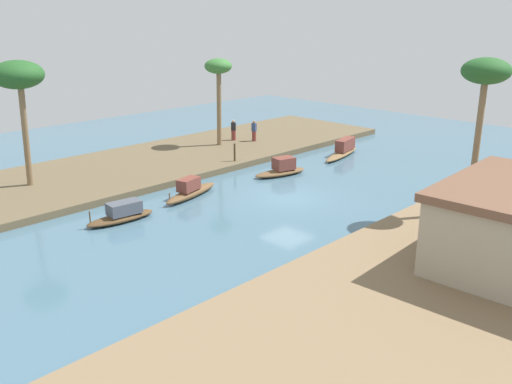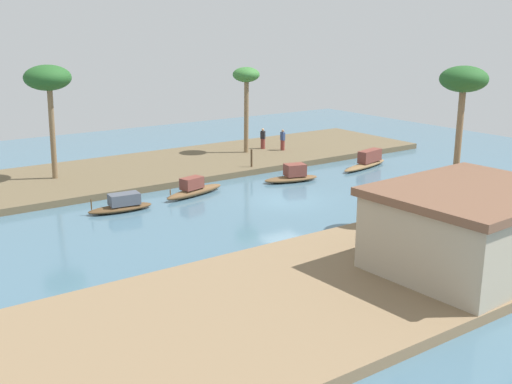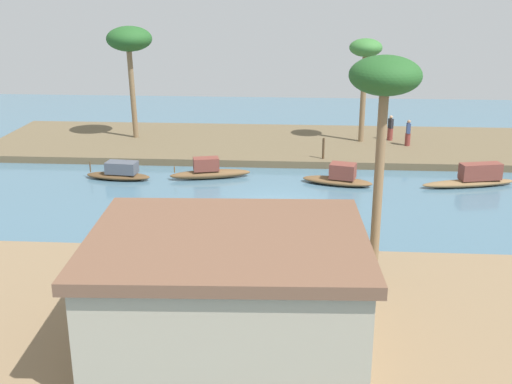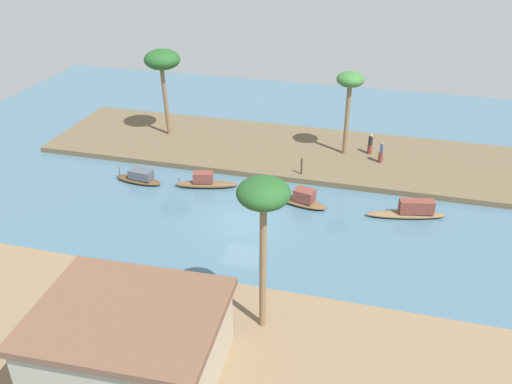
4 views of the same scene
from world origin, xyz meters
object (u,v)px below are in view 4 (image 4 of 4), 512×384
(person_by_mooring, at_px, (370,146))
(person_on_near_bank, at_px, (381,154))
(sampan_with_tall_canopy, at_px, (140,178))
(mooring_post, at_px, (302,166))
(sampan_near_left_bank, at_px, (206,182))
(palm_tree_left_far, at_px, (162,62))
(palm_tree_right_tall, at_px, (263,200))
(sampan_open_hull, at_px, (302,199))
(palm_tree_left_near, at_px, (350,85))
(sampan_foreground, at_px, (411,211))
(riverside_building, at_px, (131,342))

(person_by_mooring, bearing_deg, person_on_near_bank, 5.35)
(sampan_with_tall_canopy, relative_size, mooring_post, 2.98)
(sampan_near_left_bank, xyz_separation_m, palm_tree_left_far, (6.09, -7.51, 6.39))
(palm_tree_left_far, bearing_deg, palm_tree_right_tall, 123.48)
(mooring_post, relative_size, palm_tree_right_tall, 0.16)
(sampan_open_hull, bearing_deg, mooring_post, -64.19)
(palm_tree_left_near, xyz_separation_m, palm_tree_left_far, (15.15, 0.07, 0.70))
(palm_tree_right_tall, bearing_deg, sampan_open_hull, -87.95)
(sampan_open_hull, relative_size, sampan_foreground, 0.75)
(sampan_with_tall_canopy, relative_size, person_on_near_bank, 2.24)
(palm_tree_right_tall, bearing_deg, palm_tree_left_near, -93.90)
(palm_tree_left_far, distance_m, palm_tree_right_tall, 24.89)
(person_on_near_bank, bearing_deg, riverside_building, 157.59)
(palm_tree_right_tall, bearing_deg, sampan_near_left_bank, -60.02)
(sampan_with_tall_canopy, bearing_deg, sampan_open_hull, -174.92)
(person_on_near_bank, bearing_deg, sampan_with_tall_canopy, 110.74)
(sampan_foreground, xyz_separation_m, sampan_near_left_bank, (14.37, -0.47, -0.06))
(sampan_open_hull, distance_m, person_on_near_bank, 8.75)
(sampan_near_left_bank, xyz_separation_m, person_by_mooring, (-11.01, -8.07, 0.69))
(palm_tree_right_tall, bearing_deg, mooring_post, -85.75)
(mooring_post, bearing_deg, palm_tree_left_near, -120.22)
(sampan_near_left_bank, relative_size, mooring_post, 3.64)
(person_on_near_bank, bearing_deg, sampan_near_left_bank, 116.82)
(palm_tree_left_near, distance_m, palm_tree_right_tall, 20.90)
(sampan_foreground, relative_size, sampan_near_left_bank, 1.15)
(person_on_near_bank, height_order, mooring_post, person_on_near_bank)
(sampan_near_left_bank, relative_size, person_on_near_bank, 2.73)
(mooring_post, distance_m, palm_tree_left_near, 7.26)
(sampan_open_hull, distance_m, palm_tree_right_tall, 14.33)
(sampan_near_left_bank, xyz_separation_m, palm_tree_right_tall, (-7.64, 13.24, 6.87))
(sampan_near_left_bank, distance_m, mooring_post, 7.15)
(person_on_near_bank, distance_m, person_by_mooring, 1.71)
(person_on_near_bank, bearing_deg, person_by_mooring, 30.84)
(sampan_near_left_bank, bearing_deg, sampan_foreground, 163.85)
(sampan_foreground, bearing_deg, palm_tree_right_tall, 49.28)
(person_on_near_bank, xyz_separation_m, person_by_mooring, (0.93, -1.43, -0.05))
(sampan_with_tall_canopy, distance_m, palm_tree_right_tall, 19.17)
(person_by_mooring, distance_m, palm_tree_left_near, 5.38)
(sampan_with_tall_canopy, xyz_separation_m, mooring_post, (-11.37, -3.59, 0.67))
(sampan_foreground, bearing_deg, mooring_post, -36.94)
(sampan_with_tall_canopy, height_order, palm_tree_right_tall, palm_tree_right_tall)
(person_on_near_bank, xyz_separation_m, palm_tree_left_far, (18.03, -0.88, 5.64))
(sampan_foreground, distance_m, palm_tree_left_near, 11.16)
(sampan_foreground, distance_m, person_by_mooring, 9.19)
(person_on_near_bank, height_order, palm_tree_right_tall, palm_tree_right_tall)
(sampan_with_tall_canopy, relative_size, sampan_near_left_bank, 0.82)
(sampan_with_tall_canopy, xyz_separation_m, sampan_foreground, (-19.31, -0.06, 0.08))
(sampan_near_left_bank, bearing_deg, palm_tree_left_far, -65.27)
(person_by_mooring, xyz_separation_m, palm_tree_left_far, (17.10, 0.55, 5.69))
(sampan_foreground, bearing_deg, sampan_open_hull, -11.31)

